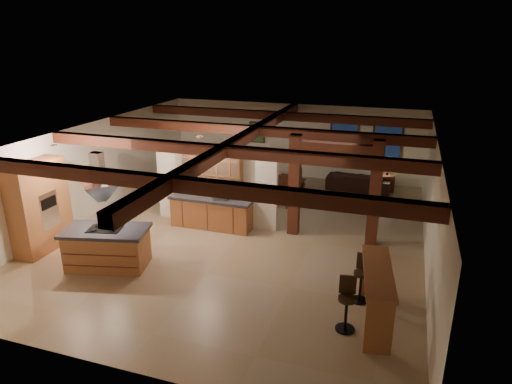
% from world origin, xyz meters
% --- Properties ---
extents(ground, '(12.00, 12.00, 0.00)m').
position_xyz_m(ground, '(0.00, 0.00, 0.00)').
color(ground, tan).
rests_on(ground, ground).
extents(room_walls, '(12.00, 12.00, 12.00)m').
position_xyz_m(room_walls, '(0.00, 0.00, 1.78)').
color(room_walls, silver).
rests_on(room_walls, ground).
extents(ceiling_beams, '(10.00, 12.00, 0.28)m').
position_xyz_m(ceiling_beams, '(0.00, 0.00, 2.76)').
color(ceiling_beams, '#3E1C0F').
rests_on(ceiling_beams, room_walls).
extents(timber_posts, '(2.50, 0.30, 2.90)m').
position_xyz_m(timber_posts, '(2.50, 0.50, 1.76)').
color(timber_posts, '#3E1C0F').
rests_on(timber_posts, ground).
extents(partition_wall, '(3.80, 0.18, 2.20)m').
position_xyz_m(partition_wall, '(-1.00, 0.50, 1.10)').
color(partition_wall, silver).
rests_on(partition_wall, ground).
extents(pantry_cabinet, '(0.67, 1.60, 2.40)m').
position_xyz_m(pantry_cabinet, '(-4.67, -2.60, 1.20)').
color(pantry_cabinet, brown).
rests_on(pantry_cabinet, ground).
extents(back_counter, '(2.50, 0.66, 0.94)m').
position_xyz_m(back_counter, '(-1.00, 0.11, 0.48)').
color(back_counter, brown).
rests_on(back_counter, ground).
extents(upper_display_cabinet, '(1.80, 0.36, 0.95)m').
position_xyz_m(upper_display_cabinet, '(-1.00, 0.31, 1.85)').
color(upper_display_cabinet, brown).
rests_on(upper_display_cabinet, partition_wall).
extents(range_hood, '(1.10, 1.10, 1.40)m').
position_xyz_m(range_hood, '(-2.47, -2.89, 1.78)').
color(range_hood, silver).
rests_on(range_hood, room_walls).
extents(back_windows, '(2.70, 0.07, 1.70)m').
position_xyz_m(back_windows, '(2.80, 5.93, 1.50)').
color(back_windows, '#3E1C0F').
rests_on(back_windows, room_walls).
extents(framed_art, '(0.65, 0.05, 0.85)m').
position_xyz_m(framed_art, '(-1.50, 5.94, 1.70)').
color(framed_art, '#3E1C0F').
rests_on(framed_art, room_walls).
extents(recessed_cans, '(3.16, 2.46, 0.03)m').
position_xyz_m(recessed_cans, '(-2.53, -1.93, 2.87)').
color(recessed_cans, silver).
rests_on(recessed_cans, room_walls).
extents(kitchen_island, '(2.22, 1.52, 1.01)m').
position_xyz_m(kitchen_island, '(-2.47, -2.89, 0.51)').
color(kitchen_island, brown).
rests_on(kitchen_island, ground).
extents(dining_table, '(2.03, 1.27, 0.68)m').
position_xyz_m(dining_table, '(0.06, 3.17, 0.34)').
color(dining_table, '#402110').
rests_on(dining_table, ground).
extents(sofa, '(2.32, 0.98, 0.67)m').
position_xyz_m(sofa, '(2.74, 5.03, 0.33)').
color(sofa, black).
rests_on(sofa, ground).
extents(microwave, '(0.48, 0.37, 0.24)m').
position_xyz_m(microwave, '(-0.70, 0.11, 1.06)').
color(microwave, silver).
rests_on(microwave, back_counter).
extents(bar_counter, '(0.84, 2.25, 1.15)m').
position_xyz_m(bar_counter, '(3.98, -3.18, 0.78)').
color(bar_counter, brown).
rests_on(bar_counter, ground).
extents(side_table, '(0.59, 0.59, 0.59)m').
position_xyz_m(side_table, '(3.73, 5.23, 0.30)').
color(side_table, '#3E1C0F').
rests_on(side_table, ground).
extents(table_lamp, '(0.29, 0.29, 0.34)m').
position_xyz_m(table_lamp, '(3.73, 5.23, 0.84)').
color(table_lamp, black).
rests_on(table_lamp, side_table).
extents(bar_stool_a, '(0.38, 0.40, 1.10)m').
position_xyz_m(bar_stool_a, '(3.47, -3.62, 0.56)').
color(bar_stool_a, black).
rests_on(bar_stool_a, ground).
extents(bar_stool_b, '(0.37, 0.38, 1.06)m').
position_xyz_m(bar_stool_b, '(3.63, -2.50, 0.54)').
color(bar_stool_b, black).
rests_on(bar_stool_b, ground).
extents(dining_chairs, '(1.87, 1.87, 1.08)m').
position_xyz_m(dining_chairs, '(0.06, 3.17, 0.55)').
color(dining_chairs, '#3E1C0F').
rests_on(dining_chairs, ground).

